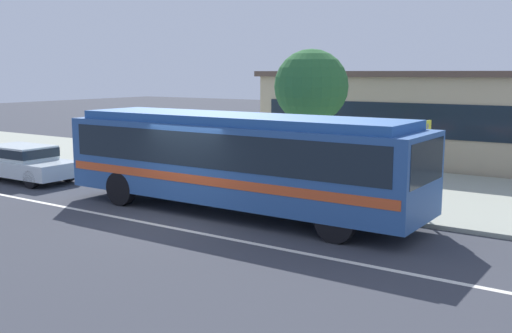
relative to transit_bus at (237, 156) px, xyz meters
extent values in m
plane|color=#373942|center=(-0.80, -1.47, -1.61)|extent=(120.00, 120.00, 0.00)
cube|color=#9BA090|center=(-0.80, 5.35, -1.55)|extent=(60.00, 8.00, 0.12)
cube|color=silver|center=(-0.80, -2.27, -1.61)|extent=(56.00, 0.16, 0.01)
cube|color=#2C5493|center=(-0.02, 0.00, -0.14)|extent=(10.73, 2.57, 2.10)
cube|color=#255499|center=(-0.02, 0.00, 1.03)|extent=(9.87, 2.26, 0.24)
cube|color=#19232D|center=(-0.02, 0.00, 0.28)|extent=(10.08, 2.59, 0.92)
cube|color=#D14F25|center=(-0.02, 0.00, -0.51)|extent=(10.51, 2.59, 0.24)
cube|color=#19232D|center=(5.29, 0.01, 0.28)|extent=(0.12, 2.24, 1.01)
cylinder|color=black|center=(3.63, 1.14, -1.11)|extent=(1.00, 0.28, 1.00)
cylinder|color=black|center=(3.63, -1.13, -1.11)|extent=(1.00, 0.28, 1.00)
cylinder|color=black|center=(-3.45, 1.13, -1.11)|extent=(1.00, 0.28, 1.00)
cylinder|color=black|center=(-3.45, -1.14, -1.11)|extent=(1.00, 0.28, 1.00)
cube|color=silver|center=(-9.32, -0.29, -1.10)|extent=(4.23, 1.80, 0.55)
cube|color=silver|center=(-9.53, -0.29, -0.57)|extent=(2.38, 1.57, 0.50)
cube|color=#19232D|center=(-9.53, -0.29, -0.55)|extent=(2.42, 1.59, 0.32)
cylinder|color=black|center=(-7.94, 0.49, -1.29)|extent=(0.64, 0.23, 0.64)
cylinder|color=black|center=(-7.92, -1.03, -1.29)|extent=(0.64, 0.23, 0.64)
cylinder|color=black|center=(-10.72, 0.46, -1.29)|extent=(0.64, 0.23, 0.64)
cylinder|color=#2F2636|center=(1.57, 2.78, -1.09)|extent=(0.14, 0.14, 0.80)
cylinder|color=#2F2636|center=(1.54, 2.93, -1.09)|extent=(0.14, 0.14, 0.80)
cylinder|color=blue|center=(1.55, 2.85, -0.38)|extent=(0.40, 0.40, 0.62)
sphere|color=tan|center=(1.55, 2.85, 0.05)|extent=(0.22, 0.22, 0.22)
cylinder|color=gray|center=(4.67, 1.92, -0.25)|extent=(0.08, 0.08, 2.49)
cube|color=yellow|center=(4.67, 1.92, 0.80)|extent=(0.09, 0.44, 0.56)
cylinder|color=brown|center=(-0.30, 4.72, -0.27)|extent=(0.34, 0.34, 2.44)
sphere|color=#2C6432|center=(-0.30, 4.72, 1.83)|extent=(2.53, 2.53, 2.53)
cube|color=tan|center=(2.22, 13.17, 0.25)|extent=(15.69, 7.19, 3.73)
cube|color=#19232D|center=(2.22, 9.55, 0.44)|extent=(14.43, 0.04, 1.34)
cube|color=brown|center=(2.22, 13.17, 2.24)|extent=(16.09, 7.59, 0.24)
camera|label=1|loc=(9.63, -13.26, 2.30)|focal=41.79mm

